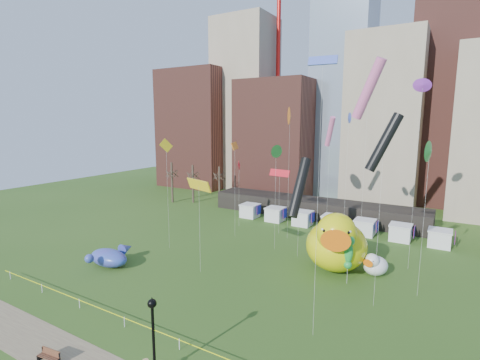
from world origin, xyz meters
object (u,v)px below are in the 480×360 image
Objects in this scene: whale_inflatable at (110,257)px; park_bench at (49,356)px; seahorse_green at (348,249)px; lamppost at (153,329)px; small_duck at (375,265)px; big_duck at (336,243)px; seahorse_purple at (330,229)px.

park_bench is (10.61, -14.15, -0.57)m from whale_inflatable.
lamppost is (-7.45, -21.02, -0.32)m from seahorse_green.
small_duck is 0.56× the size of whale_inflatable.
small_duck is 26.69m from lamppost.
whale_inflatable is at bearing -166.61° from big_duck.
lamppost is (18.29, -11.44, 2.51)m from whale_inflatable.
seahorse_green is 28.35m from park_bench.
big_duck is 4.78m from small_duck.
seahorse_green is 22.31m from lamppost.
seahorse_green is 0.80× the size of whale_inflatable.
park_bench is 0.32× the size of lamppost.
small_duck is (4.16, 0.99, -2.13)m from big_duck.
small_duck is 6.32m from seahorse_purple.
big_duck is 1.76× the size of lamppost.
seahorse_green is at bearing -102.40° from small_duck.
big_duck is at bearing -68.85° from seahorse_purple.
seahorse_purple reaches higher than whale_inflatable.
lamppost is (-5.39, -23.82, 0.21)m from big_duck.
big_duck reaches higher than lamppost.
lamppost is at bearing -116.96° from big_duck.
seahorse_purple reaches higher than small_duck.
big_duck is 5.59× the size of park_bench.
park_bench is at bearing -130.43° from big_duck.
seahorse_purple reaches higher than park_bench.
seahorse_green is 0.90× the size of seahorse_purple.
lamppost reaches higher than small_duck.
small_duck is at bearing 24.42° from whale_inflatable.
whale_inflatable is 1.17× the size of lamppost.
whale_inflatable is (-25.74, -9.58, -2.83)m from seahorse_green.
small_duck is 5.08m from seahorse_green.
seahorse_green is 5.55m from seahorse_purple.
big_duck is at bearing 77.24° from lamppost.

